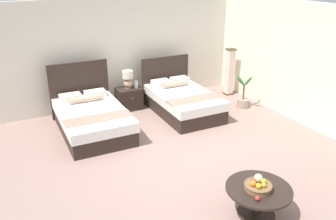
{
  "coord_description": "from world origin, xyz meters",
  "views": [
    {
      "loc": [
        -2.81,
        -5.01,
        3.33
      ],
      "look_at": [
        0.06,
        0.51,
        0.74
      ],
      "focal_mm": 37.5,
      "sensor_mm": 36.0,
      "label": 1
    }
  ],
  "objects_px": {
    "bed_near_window": "(92,118)",
    "coffee_table": "(258,195)",
    "loose_apple": "(257,198)",
    "floor_lamp_corner": "(230,72)",
    "nightstand": "(129,99)",
    "fruit_bowl": "(258,185)",
    "table_lamp": "(128,78)",
    "vase": "(136,84)",
    "potted_palm": "(243,98)",
    "bed_near_corner": "(182,101)"
  },
  "relations": [
    {
      "from": "loose_apple",
      "to": "potted_palm",
      "type": "distance_m",
      "value": 4.44
    },
    {
      "from": "bed_near_corner",
      "to": "coffee_table",
      "type": "xyz_separation_m",
      "value": [
        -0.91,
        -3.76,
        0.03
      ]
    },
    {
      "from": "potted_palm",
      "to": "fruit_bowl",
      "type": "bearing_deg",
      "value": -126.19
    },
    {
      "from": "coffee_table",
      "to": "bed_near_window",
      "type": "bearing_deg",
      "value": 109.08
    },
    {
      "from": "bed_near_window",
      "to": "nightstand",
      "type": "height_order",
      "value": "bed_near_window"
    },
    {
      "from": "fruit_bowl",
      "to": "bed_near_corner",
      "type": "bearing_deg",
      "value": 75.95
    },
    {
      "from": "vase",
      "to": "bed_near_corner",
      "type": "bearing_deg",
      "value": -41.62
    },
    {
      "from": "floor_lamp_corner",
      "to": "loose_apple",
      "type": "bearing_deg",
      "value": -122.74
    },
    {
      "from": "bed_near_corner",
      "to": "bed_near_window",
      "type": "bearing_deg",
      "value": 179.77
    },
    {
      "from": "nightstand",
      "to": "table_lamp",
      "type": "relative_size",
      "value": 1.35
    },
    {
      "from": "bed_near_corner",
      "to": "nightstand",
      "type": "distance_m",
      "value": 1.32
    },
    {
      "from": "table_lamp",
      "to": "loose_apple",
      "type": "distance_m",
      "value": 4.81
    },
    {
      "from": "fruit_bowl",
      "to": "table_lamp",
      "type": "bearing_deg",
      "value": 91.25
    },
    {
      "from": "nightstand",
      "to": "fruit_bowl",
      "type": "height_order",
      "value": "fruit_bowl"
    },
    {
      "from": "loose_apple",
      "to": "fruit_bowl",
      "type": "bearing_deg",
      "value": 47.97
    },
    {
      "from": "bed_near_window",
      "to": "vase",
      "type": "relative_size",
      "value": 12.09
    },
    {
      "from": "bed_near_corner",
      "to": "potted_palm",
      "type": "xyz_separation_m",
      "value": [
        1.52,
        -0.41,
        -0.07
      ]
    },
    {
      "from": "table_lamp",
      "to": "floor_lamp_corner",
      "type": "height_order",
      "value": "floor_lamp_corner"
    },
    {
      "from": "bed_near_corner",
      "to": "floor_lamp_corner",
      "type": "bearing_deg",
      "value": 17.32
    },
    {
      "from": "bed_near_window",
      "to": "vase",
      "type": "bearing_deg",
      "value": 29.52
    },
    {
      "from": "loose_apple",
      "to": "floor_lamp_corner",
      "type": "xyz_separation_m",
      "value": [
        2.91,
        4.53,
        0.15
      ]
    },
    {
      "from": "fruit_bowl",
      "to": "potted_palm",
      "type": "distance_m",
      "value": 4.18
    },
    {
      "from": "table_lamp",
      "to": "loose_apple",
      "type": "height_order",
      "value": "table_lamp"
    },
    {
      "from": "fruit_bowl",
      "to": "floor_lamp_corner",
      "type": "bearing_deg",
      "value": 57.74
    },
    {
      "from": "nightstand",
      "to": "floor_lamp_corner",
      "type": "relative_size",
      "value": 0.47
    },
    {
      "from": "table_lamp",
      "to": "fruit_bowl",
      "type": "bearing_deg",
      "value": -88.75
    },
    {
      "from": "bed_near_window",
      "to": "potted_palm",
      "type": "distance_m",
      "value": 3.76
    },
    {
      "from": "table_lamp",
      "to": "vase",
      "type": "relative_size",
      "value": 2.46
    },
    {
      "from": "coffee_table",
      "to": "floor_lamp_corner",
      "type": "xyz_separation_m",
      "value": [
        2.7,
        4.32,
        0.3
      ]
    },
    {
      "from": "bed_near_window",
      "to": "coffee_table",
      "type": "bearing_deg",
      "value": -70.92
    },
    {
      "from": "nightstand",
      "to": "table_lamp",
      "type": "distance_m",
      "value": 0.52
    },
    {
      "from": "nightstand",
      "to": "floor_lamp_corner",
      "type": "xyz_separation_m",
      "value": [
        2.83,
        -0.25,
        0.36
      ]
    },
    {
      "from": "bed_near_corner",
      "to": "vase",
      "type": "relative_size",
      "value": 11.61
    },
    {
      "from": "nightstand",
      "to": "coffee_table",
      "type": "bearing_deg",
      "value": -88.31
    },
    {
      "from": "coffee_table",
      "to": "fruit_bowl",
      "type": "relative_size",
      "value": 2.39
    },
    {
      "from": "bed_near_window",
      "to": "table_lamp",
      "type": "xyz_separation_m",
      "value": [
        1.17,
        0.82,
        0.48
      ]
    },
    {
      "from": "vase",
      "to": "potted_palm",
      "type": "height_order",
      "value": "potted_palm"
    },
    {
      "from": "floor_lamp_corner",
      "to": "table_lamp",
      "type": "bearing_deg",
      "value": 174.5
    },
    {
      "from": "fruit_bowl",
      "to": "loose_apple",
      "type": "xyz_separation_m",
      "value": [
        -0.18,
        -0.2,
        -0.03
      ]
    },
    {
      "from": "vase",
      "to": "table_lamp",
      "type": "bearing_deg",
      "value": 161.25
    },
    {
      "from": "bed_near_corner",
      "to": "potted_palm",
      "type": "distance_m",
      "value": 1.57
    },
    {
      "from": "bed_near_window",
      "to": "nightstand",
      "type": "bearing_deg",
      "value": 34.45
    },
    {
      "from": "table_lamp",
      "to": "fruit_bowl",
      "type": "height_order",
      "value": "table_lamp"
    },
    {
      "from": "coffee_table",
      "to": "vase",
      "type": "bearing_deg",
      "value": 89.47
    },
    {
      "from": "vase",
      "to": "coffee_table",
      "type": "xyz_separation_m",
      "value": [
        -0.04,
        -4.53,
        -0.29
      ]
    },
    {
      "from": "fruit_bowl",
      "to": "loose_apple",
      "type": "relative_size",
      "value": 5.7
    },
    {
      "from": "table_lamp",
      "to": "loose_apple",
      "type": "bearing_deg",
      "value": -90.92
    },
    {
      "from": "table_lamp",
      "to": "bed_near_window",
      "type": "bearing_deg",
      "value": -144.89
    },
    {
      "from": "table_lamp",
      "to": "loose_apple",
      "type": "xyz_separation_m",
      "value": [
        -0.08,
        -4.8,
        -0.3
      ]
    },
    {
      "from": "nightstand",
      "to": "coffee_table",
      "type": "height_order",
      "value": "nightstand"
    }
  ]
}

